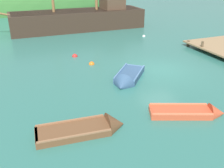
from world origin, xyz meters
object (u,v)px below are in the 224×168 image
rowboat_near_dock (127,79)px  buoy_white (144,36)px  sailing_ship (80,22)px  rowboat_outer_right (90,129)px  rowboat_far (192,113)px  buoy_red (75,57)px  buoy_orange (92,64)px

rowboat_near_dock → buoy_white: rowboat_near_dock is taller
sailing_ship → rowboat_near_dock: (-1.24, -15.13, -0.67)m
rowboat_outer_right → sailing_ship: bearing=80.4°
rowboat_far → buoy_red: size_ratio=8.29×
rowboat_near_dock → rowboat_far: 4.89m
buoy_red → buoy_orange: 2.27m
rowboat_outer_right → buoy_red: (1.93, 9.99, -0.08)m
rowboat_far → buoy_white: bearing=92.3°
buoy_orange → buoy_white: bearing=38.2°
rowboat_outer_right → buoy_red: bearing=83.9°
sailing_ship → rowboat_far: 19.91m
sailing_ship → buoy_orange: bearing=78.7°
sailing_ship → rowboat_far: sailing_ship is taller
rowboat_outer_right → buoy_red: rowboat_outer_right is taller
buoy_white → buoy_red: (-8.09, -3.66, 0.00)m
rowboat_near_dock → rowboat_outer_right: 5.61m
rowboat_outer_right → buoy_white: bearing=58.5°
sailing_ship → buoy_white: 7.66m
rowboat_outer_right → rowboat_far: bearing=-1.7°
rowboat_near_dock → rowboat_far: size_ratio=0.95×
buoy_orange → rowboat_far: bearing=-75.0°
buoy_red → rowboat_far: bearing=-74.5°
rowboat_near_dock → buoy_white: 11.35m
rowboat_near_dock → buoy_white: (6.30, 9.44, -0.11)m
rowboat_far → rowboat_near_dock: bearing=125.7°
sailing_ship → buoy_red: bearing=72.3°
sailing_ship → rowboat_far: bearing=89.9°
rowboat_far → buoy_white: 15.11m
rowboat_near_dock → buoy_red: 6.05m
sailing_ship → buoy_orange: size_ratio=42.19×
sailing_ship → rowboat_far: size_ratio=4.78×
rowboat_outer_right → rowboat_far: rowboat_outer_right is taller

